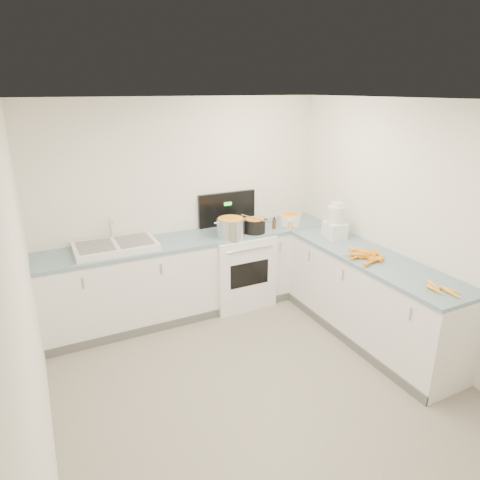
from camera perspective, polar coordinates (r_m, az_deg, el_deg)
name	(u,v)px	position (r m, az deg, el deg)	size (l,w,h in m)	color
floor	(264,391)	(4.11, 3.24, -19.40)	(3.50, 4.00, 0.00)	gray
ceiling	(271,101)	(3.19, 4.13, 18.06)	(3.50, 4.00, 0.00)	white
wall_back	(185,206)	(5.20, -7.41, 4.58)	(3.50, 2.50, 0.00)	white
wall_left	(28,310)	(3.07, -26.41, -8.40)	(4.00, 2.50, 0.00)	white
wall_right	(422,233)	(4.55, 23.15, 0.92)	(4.00, 2.50, 0.00)	white
counter_back	(196,274)	(5.19, -5.94, -4.53)	(3.50, 0.62, 0.94)	white
counter_right	(369,297)	(4.81, 16.87, -7.34)	(0.62, 2.20, 0.94)	white
stove	(237,266)	(5.37, -0.38, -3.51)	(0.76, 0.65, 1.36)	white
sink	(116,246)	(4.79, -16.26, -0.79)	(0.86, 0.52, 0.31)	white
steel_pot	(231,228)	(4.98, -1.24, 1.57)	(0.33, 0.33, 0.24)	silver
black_pot	(254,227)	(5.14, 1.94, 1.81)	(0.26, 0.26, 0.19)	black
wooden_spoon	(255,218)	(5.11, 1.95, 2.91)	(0.02, 0.02, 0.43)	#AD7A47
mixing_bowl	(290,219)	(5.49, 6.63, 2.79)	(0.29, 0.29, 0.13)	white
extract_bottle	(274,224)	(5.31, 4.58, 2.19)	(0.05, 0.05, 0.12)	#593319
spice_jar	(290,225)	(5.30, 6.74, 1.95)	(0.06, 0.06, 0.10)	#E5B266
food_processor	(335,223)	(5.04, 12.58, 2.26)	(0.23, 0.27, 0.42)	white
carrot_pile	(367,255)	(4.55, 16.54, -1.96)	(0.44, 0.43, 0.08)	orange
peeled_carrots	(443,290)	(4.06, 25.49, -6.03)	(0.19, 0.38, 0.04)	#FFA226
peelings	(94,247)	(4.73, -18.84, -0.85)	(0.23, 0.28, 0.01)	tan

